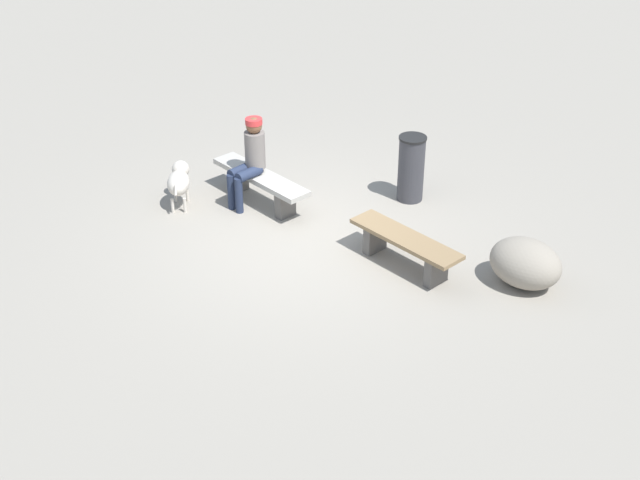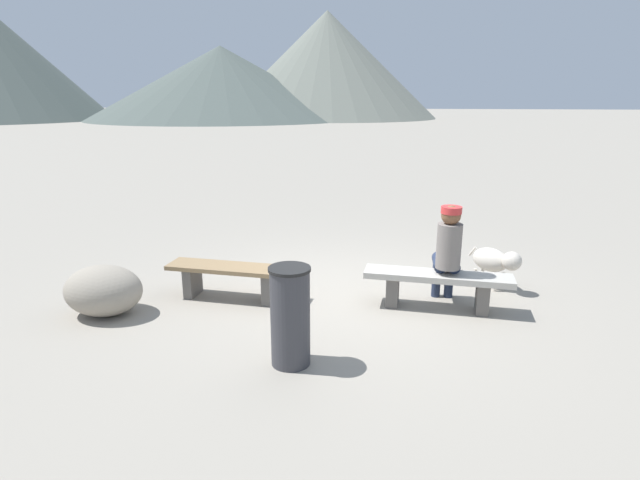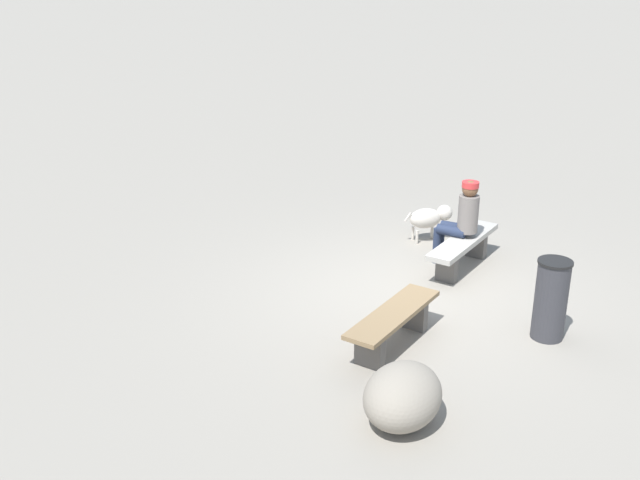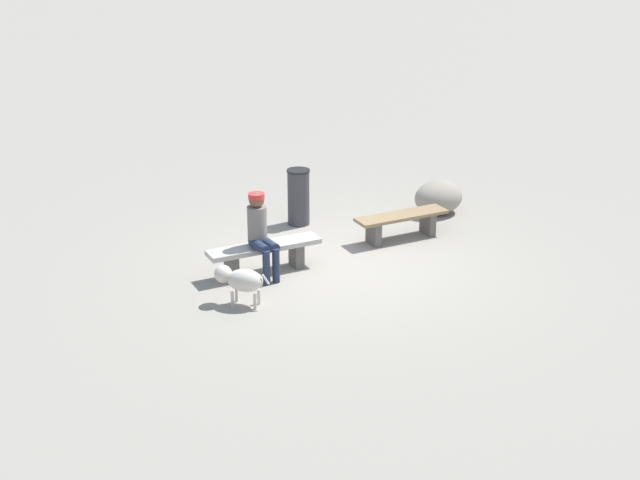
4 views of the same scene
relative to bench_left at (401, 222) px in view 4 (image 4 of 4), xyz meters
name	(u,v)px [view 4 (image 4 of 4)]	position (x,y,z in m)	size (l,w,h in m)	color
ground	(341,265)	(1.39, 0.39, -0.34)	(210.00, 210.00, 0.06)	gray
bench_left	(401,222)	(0.00, 0.00, 0.00)	(1.61, 0.49, 0.44)	#605B56
bench_right	(264,252)	(2.55, 0.11, 0.02)	(1.76, 0.46, 0.45)	#605B56
seated_person	(260,230)	(2.65, 0.20, 0.43)	(0.32, 0.61, 1.28)	slate
dog	(240,279)	(3.34, 0.95, 0.08)	(0.64, 0.64, 0.56)	beige
trash_bin	(299,197)	(1.11, -1.47, 0.18)	(0.40, 0.40, 0.97)	#38383D
boulder	(439,197)	(-1.30, -0.71, -0.01)	(0.91, 0.72, 0.59)	gray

